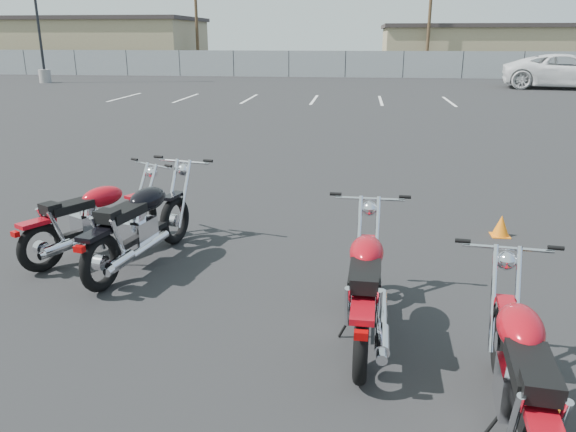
# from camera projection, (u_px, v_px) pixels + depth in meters

# --- Properties ---
(ground) EXTENTS (120.00, 120.00, 0.00)m
(ground) POSITION_uv_depth(u_px,v_px,m) (265.00, 284.00, 6.51)
(ground) COLOR black
(ground) RESTS_ON ground
(motorcycle_front_red) EXTENTS (1.44, 2.07, 1.06)m
(motorcycle_front_red) POSITION_uv_depth(u_px,v_px,m) (92.00, 219.00, 7.29)
(motorcycle_front_red) COLOR black
(motorcycle_front_red) RESTS_ON ground
(motorcycle_second_black) EXTENTS (1.01, 2.35, 1.15)m
(motorcycle_second_black) POSITION_uv_depth(u_px,v_px,m) (141.00, 225.00, 6.91)
(motorcycle_second_black) COLOR black
(motorcycle_second_black) RESTS_ON ground
(motorcycle_third_red) EXTENTS (0.88, 2.27, 1.11)m
(motorcycle_third_red) POSITION_uv_depth(u_px,v_px,m) (366.00, 286.00, 5.27)
(motorcycle_third_red) COLOR black
(motorcycle_third_red) RESTS_ON ground
(motorcycle_rear_red) EXTENTS (0.87, 2.24, 1.10)m
(motorcycle_rear_red) POSITION_uv_depth(u_px,v_px,m) (522.00, 376.00, 3.89)
(motorcycle_rear_red) COLOR black
(motorcycle_rear_red) RESTS_ON ground
(training_cone_near) EXTENTS (0.26, 0.26, 0.31)m
(training_cone_near) POSITION_uv_depth(u_px,v_px,m) (501.00, 226.00, 8.04)
(training_cone_near) COLOR orange
(training_cone_near) RESTS_ON ground
(training_cone_extra) EXTENTS (0.28, 0.28, 0.34)m
(training_cone_extra) POSITION_uv_depth(u_px,v_px,m) (543.00, 384.00, 4.35)
(training_cone_extra) COLOR orange
(training_cone_extra) RESTS_ON ground
(light_pole_west) EXTENTS (0.80, 0.70, 11.25)m
(light_pole_west) POSITION_uv_depth(u_px,v_px,m) (39.00, 32.00, 33.97)
(light_pole_west) COLOR gray
(light_pole_west) RESTS_ON ground
(chainlink_fence) EXTENTS (80.06, 0.06, 1.80)m
(chainlink_fence) POSITION_uv_depth(u_px,v_px,m) (345.00, 64.00, 39.31)
(chainlink_fence) COLOR gray
(chainlink_fence) RESTS_ON ground
(tan_building_west) EXTENTS (18.40, 10.40, 4.30)m
(tan_building_west) POSITION_uv_depth(u_px,v_px,m) (91.00, 44.00, 48.11)
(tan_building_west) COLOR #958760
(tan_building_west) RESTS_ON ground
(tan_building_east) EXTENTS (14.40, 9.40, 3.70)m
(tan_building_east) POSITION_uv_depth(u_px,v_px,m) (470.00, 48.00, 46.35)
(tan_building_east) COLOR #958760
(tan_building_east) RESTS_ON ground
(utility_pole_b) EXTENTS (1.80, 0.24, 9.00)m
(utility_pole_b) POSITION_uv_depth(u_px,v_px,m) (196.00, 11.00, 44.28)
(utility_pole_b) COLOR #3F2E1D
(utility_pole_b) RESTS_ON ground
(utility_pole_c) EXTENTS (1.80, 0.24, 9.00)m
(utility_pole_c) POSITION_uv_depth(u_px,v_px,m) (430.00, 9.00, 41.23)
(utility_pole_c) COLOR #3F2E1D
(utility_pole_c) RESTS_ON ground
(parking_line_stripes) EXTENTS (15.12, 4.00, 0.01)m
(parking_line_stripes) POSITION_uv_depth(u_px,v_px,m) (282.00, 99.00, 25.70)
(parking_line_stripes) COLOR silver
(parking_line_stripes) RESTS_ON ground
(white_van) EXTENTS (4.60, 8.14, 2.92)m
(white_van) POSITION_uv_depth(u_px,v_px,m) (568.00, 61.00, 30.49)
(white_van) COLOR white
(white_van) RESTS_ON ground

